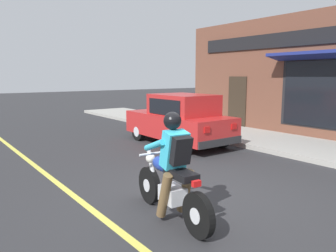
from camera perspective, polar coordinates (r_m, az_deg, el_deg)
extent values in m
plane|color=#2B2B2D|center=(5.98, 5.88, -12.16)|extent=(80.00, 80.00, 0.00)
cube|color=#9E9B93|center=(11.48, 13.98, -1.85)|extent=(2.60, 22.00, 0.14)
cube|color=#D1C64C|center=(7.66, -20.41, -7.93)|extent=(0.12, 19.80, 0.01)
cube|color=brown|center=(11.80, 24.52, 7.83)|extent=(0.50, 11.30, 4.20)
cube|color=#2D2319|center=(13.41, 11.93, 3.95)|extent=(0.04, 0.90, 2.10)
cube|color=black|center=(11.62, 24.23, 14.03)|extent=(0.06, 9.60, 0.50)
cylinder|color=black|center=(5.60, -3.25, -10.23)|extent=(0.17, 0.63, 0.62)
cylinder|color=silver|center=(5.60, -3.25, -10.23)|extent=(0.14, 0.23, 0.22)
cylinder|color=black|center=(4.48, 5.28, -15.22)|extent=(0.17, 0.63, 0.62)
cylinder|color=silver|center=(4.48, 5.28, -15.22)|extent=(0.14, 0.23, 0.22)
cube|color=silver|center=(4.95, 0.80, -11.80)|extent=(0.32, 0.43, 0.24)
ellipsoid|color=#1E3899|center=(5.03, -0.67, -6.56)|extent=(0.36, 0.55, 0.24)
cube|color=black|center=(4.65, 2.30, -8.38)|extent=(0.32, 0.59, 0.10)
cylinder|color=silver|center=(5.42, -2.79, -7.38)|extent=(0.11, 0.33, 0.68)
cylinder|color=silver|center=(5.24, -2.20, -4.75)|extent=(0.56, 0.10, 0.04)
sphere|color=silver|center=(5.42, -3.05, -5.62)|extent=(0.16, 0.16, 0.16)
cylinder|color=silver|center=(4.76, 5.08, -13.99)|extent=(0.14, 0.56, 0.08)
cube|color=red|center=(4.37, 4.97, -9.96)|extent=(0.13, 0.07, 0.08)
cylinder|color=brown|center=(4.80, -0.63, -12.00)|extent=(0.18, 0.36, 0.71)
cylinder|color=brown|center=(4.98, 3.04, -11.24)|extent=(0.18, 0.36, 0.71)
cube|color=#33B2D1|center=(4.71, 1.14, -4.10)|extent=(0.37, 0.36, 0.57)
cylinder|color=#33B2D1|center=(4.81, -2.39, -3.36)|extent=(0.15, 0.53, 0.26)
cylinder|color=#33B2D1|center=(5.01, 1.65, -2.87)|extent=(0.15, 0.53, 0.26)
sphere|color=black|center=(4.69, 0.77, 0.92)|extent=(0.26, 0.26, 0.26)
cube|color=black|center=(4.58, 2.19, -4.24)|extent=(0.31, 0.27, 0.42)
cylinder|color=black|center=(10.90, -5.12, -0.95)|extent=(0.19, 0.60, 0.60)
cylinder|color=silver|center=(10.90, -5.12, -0.95)|extent=(0.20, 0.33, 0.33)
cylinder|color=black|center=(11.69, 0.92, -0.25)|extent=(0.19, 0.60, 0.60)
cylinder|color=silver|center=(11.69, 0.92, -0.25)|extent=(0.20, 0.33, 0.33)
cylinder|color=black|center=(8.96, 2.87, -3.03)|extent=(0.19, 0.60, 0.60)
cylinder|color=silver|center=(8.96, 2.87, -3.03)|extent=(0.20, 0.33, 0.33)
cylinder|color=black|center=(9.92, 9.34, -1.99)|extent=(0.19, 0.60, 0.60)
cylinder|color=silver|center=(9.92, 9.34, -1.99)|extent=(0.20, 0.33, 0.33)
cube|color=red|center=(10.28, 1.78, 0.19)|extent=(1.69, 3.72, 0.70)
cube|color=red|center=(10.01, 2.68, 3.64)|extent=(1.46, 1.92, 0.66)
cube|color=black|center=(10.70, -0.26, 3.72)|extent=(1.33, 0.36, 0.51)
cube|color=black|center=(9.57, -0.71, 3.30)|extent=(0.05, 1.52, 0.46)
cube|color=black|center=(10.48, 5.77, 3.73)|extent=(0.05, 1.52, 0.46)
cube|color=silver|center=(11.50, -5.95, 1.67)|extent=(0.24, 0.04, 0.14)
cube|color=red|center=(8.53, 6.80, -0.68)|extent=(0.20, 0.04, 0.16)
cube|color=silver|center=(12.04, -1.78, 2.03)|extent=(0.24, 0.04, 0.14)
cube|color=red|center=(9.25, 11.41, -0.06)|extent=(0.20, 0.04, 0.16)
cube|color=#28282B|center=(11.79, -3.72, 0.05)|extent=(1.61, 0.14, 0.20)
cube|color=#28282B|center=(8.97, 9.00, -2.79)|extent=(1.61, 0.14, 0.20)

